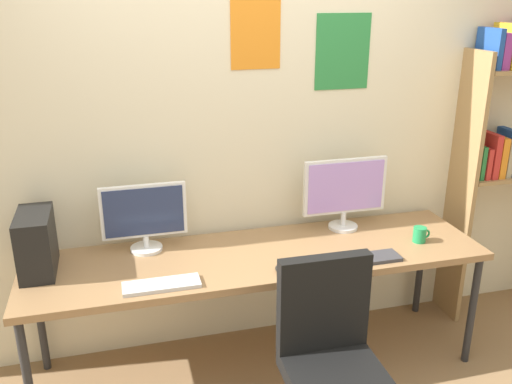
# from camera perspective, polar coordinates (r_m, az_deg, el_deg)

# --- Properties ---
(wall_back) EXTENTS (4.96, 0.11, 2.60)m
(wall_back) POSITION_cam_1_polar(r_m,az_deg,el_deg) (3.30, -1.65, 5.58)
(wall_back) COLOR beige
(wall_back) RESTS_ON ground_plane
(desk) EXTENTS (2.56, 0.68, 0.74)m
(desk) POSITION_cam_1_polar(r_m,az_deg,el_deg) (3.13, 0.24, -7.14)
(desk) COLOR #936D47
(desk) RESTS_ON ground_plane
(bookshelf) EXTENTS (0.83, 0.28, 1.98)m
(bookshelf) POSITION_cam_1_polar(r_m,az_deg,el_deg) (3.94, 24.70, 4.41)
(bookshelf) COLOR #9E7A4C
(bookshelf) RESTS_ON ground_plane
(office_chair) EXTENTS (0.52, 0.52, 0.99)m
(office_chair) POSITION_cam_1_polar(r_m,az_deg,el_deg) (2.76, 7.68, -18.83)
(office_chair) COLOR #2D2D33
(office_chair) RESTS_ON ground_plane
(monitor_left) EXTENTS (0.47, 0.18, 0.39)m
(monitor_left) POSITION_cam_1_polar(r_m,az_deg,el_deg) (3.13, -11.46, -2.39)
(monitor_left) COLOR silver
(monitor_left) RESTS_ON desk
(monitor_right) EXTENTS (0.52, 0.18, 0.44)m
(monitor_right) POSITION_cam_1_polar(r_m,az_deg,el_deg) (3.39, 9.14, 0.17)
(monitor_right) COLOR silver
(monitor_right) RESTS_ON desk
(pc_tower) EXTENTS (0.17, 0.34, 0.32)m
(pc_tower) POSITION_cam_1_polar(r_m,az_deg,el_deg) (3.08, -21.69, -4.91)
(pc_tower) COLOR black
(pc_tower) RESTS_ON desk
(keyboard_left) EXTENTS (0.38, 0.13, 0.02)m
(keyboard_left) POSITION_cam_1_polar(r_m,az_deg,el_deg) (2.82, -9.70, -9.41)
(keyboard_left) COLOR silver
(keyboard_left) RESTS_ON desk
(keyboard_right) EXTENTS (0.35, 0.13, 0.02)m
(keyboard_right) POSITION_cam_1_polar(r_m,az_deg,el_deg) (3.10, 11.50, -6.73)
(keyboard_right) COLOR #38383D
(keyboard_right) RESTS_ON desk
(computer_mouse) EXTENTS (0.06, 0.10, 0.03)m
(computer_mouse) POSITION_cam_1_polar(r_m,az_deg,el_deg) (2.91, 2.59, -7.97)
(computer_mouse) COLOR black
(computer_mouse) RESTS_ON desk
(coffee_mug) EXTENTS (0.11, 0.08, 0.09)m
(coffee_mug) POSITION_cam_1_polar(r_m,az_deg,el_deg) (3.37, 16.54, -4.22)
(coffee_mug) COLOR #1E8C4C
(coffee_mug) RESTS_ON desk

